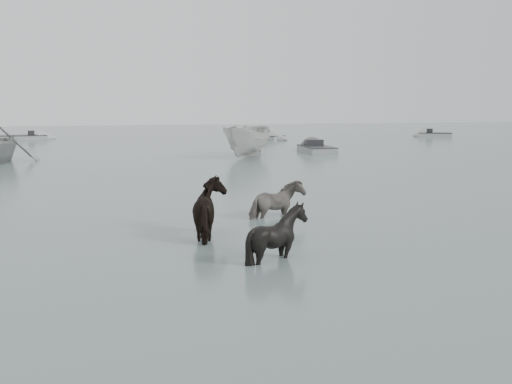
# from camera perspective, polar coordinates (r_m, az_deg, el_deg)

# --- Properties ---
(ground) EXTENTS (140.00, 140.00, 0.00)m
(ground) POSITION_cam_1_polar(r_m,az_deg,el_deg) (12.21, 3.38, -5.44)
(ground) COLOR slate
(ground) RESTS_ON ground
(pony_pinto) EXTENTS (1.75, 1.35, 1.35)m
(pony_pinto) POSITION_cam_1_polar(r_m,az_deg,el_deg) (15.21, 2.04, 0.01)
(pony_pinto) COLOR black
(pony_pinto) RESTS_ON ground
(pony_dark) EXTENTS (1.77, 1.92, 1.60)m
(pony_dark) POSITION_cam_1_polar(r_m,az_deg,el_deg) (13.07, -4.21, -0.91)
(pony_dark) COLOR black
(pony_dark) RESTS_ON ground
(pony_black) EXTENTS (1.53, 1.42, 1.43)m
(pony_black) POSITION_cam_1_polar(r_m,az_deg,el_deg) (11.12, 2.16, -3.08)
(pony_black) COLOR black
(pony_black) RESTS_ON ground
(boat_small) EXTENTS (4.42, 5.32, 1.97)m
(boat_small) POSITION_cam_1_polar(r_m,az_deg,el_deg) (32.66, -0.79, 5.31)
(boat_small) COLOR beige
(boat_small) RESTS_ON ground
(skiff_port) EXTENTS (1.79, 4.86, 0.75)m
(skiff_port) POSITION_cam_1_polar(r_m,az_deg,el_deg) (35.62, 6.10, 4.57)
(skiff_port) COLOR gray
(skiff_port) RESTS_ON ground
(skiff_mid) EXTENTS (4.89, 5.56, 0.75)m
(skiff_mid) POSITION_cam_1_polar(r_m,az_deg,el_deg) (47.87, 0.34, 5.71)
(skiff_mid) COLOR #959895
(skiff_mid) RESTS_ON ground
(skiff_star) EXTENTS (4.25, 3.28, 0.75)m
(skiff_star) POSITION_cam_1_polar(r_m,az_deg,el_deg) (54.20, 17.46, 5.67)
(skiff_star) COLOR #B2B2AD
(skiff_star) RESTS_ON ground
(skiff_far) EXTENTS (5.42, 2.12, 0.75)m
(skiff_far) POSITION_cam_1_polar(r_m,az_deg,el_deg) (51.58, -22.26, 5.28)
(skiff_far) COLOR #A2A5A2
(skiff_far) RESTS_ON ground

